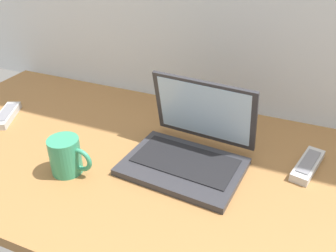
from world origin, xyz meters
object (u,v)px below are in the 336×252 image
laptop (190,147)px  remote_control_far (308,165)px  remote_control_near (7,115)px  coffee_mug (66,156)px

laptop → remote_control_far: 0.32m
laptop → remote_control_far: (0.30, 0.09, -0.03)m
remote_control_near → remote_control_far: size_ratio=0.99×
laptop → coffee_mug: size_ratio=2.69×
laptop → coffee_mug: 0.33m
remote_control_near → remote_control_far: 0.95m
remote_control_near → remote_control_far: same height
laptop → remote_control_far: laptop is taller
remote_control_far → remote_control_near: bearing=-173.6°
laptop → remote_control_near: laptop is taller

